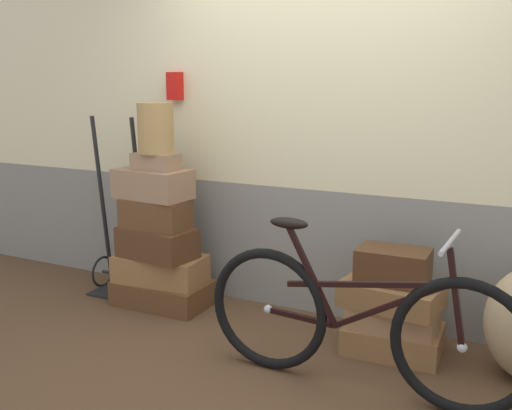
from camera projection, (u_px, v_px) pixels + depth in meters
name	position (u px, v px, depth m)	size (l,w,h in m)	color
ground	(278.00, 362.00, 3.54)	(8.75, 5.20, 0.06)	#513823
station_building	(335.00, 118.00, 3.99)	(6.75, 0.74, 2.71)	gray
suitcase_0	(163.00, 292.00, 4.36)	(0.68, 0.41, 0.18)	brown
suitcase_1	(160.00, 269.00, 4.32)	(0.64, 0.35, 0.19)	olive
suitcase_2	(157.00, 243.00, 4.24)	(0.54, 0.32, 0.21)	#4C2D19
suitcase_3	(156.00, 214.00, 4.21)	(0.46, 0.28, 0.21)	brown
suitcase_4	(153.00, 184.00, 4.20)	(0.53, 0.31, 0.21)	#937051
suitcase_5	(156.00, 162.00, 4.15)	(0.31, 0.19, 0.12)	#937051
suitcase_6	(393.00, 339.00, 3.60)	(0.56, 0.40, 0.16)	olive
suitcase_7	(393.00, 317.00, 3.54)	(0.51, 0.32, 0.13)	#9E754C
suitcase_8	(392.00, 295.00, 3.51)	(0.56, 0.36, 0.15)	olive
suitcase_9	(393.00, 266.00, 3.49)	(0.41, 0.27, 0.20)	#4C2D19
wicker_basket	(156.00, 128.00, 4.10)	(0.25, 0.25, 0.35)	#A8844C
luggage_trolley	(121.00, 250.00, 4.57)	(0.45, 0.34, 1.35)	black
bicycle	(357.00, 323.00, 3.10)	(1.75, 0.46, 0.89)	black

